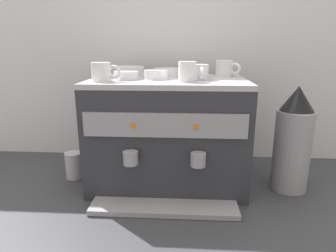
# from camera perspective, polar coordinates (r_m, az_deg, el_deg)

# --- Properties ---
(ground_plane) EXTENTS (4.00, 4.00, 0.00)m
(ground_plane) POSITION_cam_1_polar(r_m,az_deg,el_deg) (1.37, -0.00, -10.51)
(ground_plane) COLOR #38383D
(tiled_backsplash_wall) EXTENTS (2.80, 0.03, 1.10)m
(tiled_backsplash_wall) POSITION_cam_1_polar(r_m,az_deg,el_deg) (1.57, 0.77, 13.56)
(tiled_backsplash_wall) COLOR silver
(tiled_backsplash_wall) RESTS_ON ground_plane
(espresso_machine) EXTENTS (0.65, 0.51, 0.46)m
(espresso_machine) POSITION_cam_1_polar(r_m,az_deg,el_deg) (1.29, -0.01, -1.33)
(espresso_machine) COLOR #2D2D33
(espresso_machine) RESTS_ON ground_plane
(ceramic_cup_0) EXTENTS (0.08, 0.10, 0.08)m
(ceramic_cup_0) POSITION_cam_1_polar(r_m,az_deg,el_deg) (1.15, 3.89, 10.47)
(ceramic_cup_0) COLOR white
(ceramic_cup_0) RESTS_ON espresso_machine
(ceramic_cup_1) EXTENTS (0.11, 0.07, 0.07)m
(ceramic_cup_1) POSITION_cam_1_polar(r_m,az_deg,el_deg) (1.18, -12.60, 10.17)
(ceramic_cup_1) COLOR white
(ceramic_cup_1) RESTS_ON espresso_machine
(ceramic_cup_2) EXTENTS (0.08, 0.11, 0.06)m
(ceramic_cup_2) POSITION_cam_1_polar(r_m,az_deg,el_deg) (1.22, 6.06, 10.35)
(ceramic_cup_2) COLOR white
(ceramic_cup_2) RESTS_ON espresso_machine
(ceramic_cup_3) EXTENTS (0.11, 0.08, 0.07)m
(ceramic_cup_3) POSITION_cam_1_polar(r_m,az_deg,el_deg) (1.36, 11.04, 10.89)
(ceramic_cup_3) COLOR white
(ceramic_cup_3) RESTS_ON espresso_machine
(ceramic_bowl_0) EXTENTS (0.10, 0.10, 0.03)m
(ceramic_bowl_0) POSITION_cam_1_polar(r_m,az_deg,el_deg) (1.24, -8.10, 9.67)
(ceramic_bowl_0) COLOR white
(ceramic_bowl_0) RESTS_ON espresso_machine
(ceramic_bowl_1) EXTENTS (0.10, 0.10, 0.04)m
(ceramic_bowl_1) POSITION_cam_1_polar(r_m,az_deg,el_deg) (1.23, -2.31, 9.90)
(ceramic_bowl_1) COLOR white
(ceramic_bowl_1) RESTS_ON espresso_machine
(ceramic_bowl_2) EXTENTS (0.12, 0.12, 0.03)m
(ceramic_bowl_2) POSITION_cam_1_polar(r_m,az_deg,el_deg) (1.35, -0.30, 10.35)
(ceramic_bowl_2) COLOR white
(ceramic_bowl_2) RESTS_ON espresso_machine
(ceramic_bowl_3) EXTENTS (0.12, 0.12, 0.04)m
(ceramic_bowl_3) POSITION_cam_1_polar(r_m,az_deg,el_deg) (1.36, -7.30, 10.42)
(ceramic_bowl_3) COLOR white
(ceramic_bowl_3) RESTS_ON espresso_machine
(coffee_grinder) EXTENTS (0.15, 0.15, 0.44)m
(coffee_grinder) POSITION_cam_1_polar(r_m,az_deg,el_deg) (1.34, 23.01, -2.68)
(coffee_grinder) COLOR #939399
(coffee_grinder) RESTS_ON ground_plane
(milk_pitcher) EXTENTS (0.08, 0.08, 0.12)m
(milk_pitcher) POSITION_cam_1_polar(r_m,az_deg,el_deg) (1.45, -17.68, -7.22)
(milk_pitcher) COLOR #B7B7BC
(milk_pitcher) RESTS_ON ground_plane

